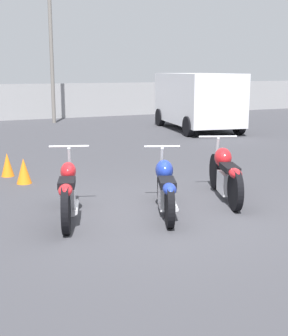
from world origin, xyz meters
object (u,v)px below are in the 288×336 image
at_px(light_pole_right, 50,12).
at_px(parked_van, 197,99).
at_px(motorcycle_slot_0, 68,192).
at_px(traffic_cone_far, 7,165).
at_px(motorcycle_slot_1, 165,187).
at_px(traffic_cone_near, 24,171).
at_px(motorcycle_slot_2, 225,174).

height_order(light_pole_right, parked_van, light_pole_right).
xyz_separation_m(motorcycle_slot_0, traffic_cone_far, (-0.38, 3.45, -0.18)).
bearing_deg(light_pole_right, motorcycle_slot_1, -96.90).
height_order(motorcycle_slot_0, traffic_cone_far, motorcycle_slot_0).
relative_size(motorcycle_slot_1, traffic_cone_near, 3.81).
xyz_separation_m(motorcycle_slot_2, parked_van, (4.67, 8.70, 0.73)).
distance_m(motorcycle_slot_1, parked_van, 10.85).
bearing_deg(traffic_cone_far, parked_van, 33.41).
bearing_deg(traffic_cone_near, parked_van, 38.02).
bearing_deg(motorcycle_slot_0, light_pole_right, 95.55).
distance_m(motorcycle_slot_0, traffic_cone_near, 2.65).
distance_m(motorcycle_slot_1, traffic_cone_near, 3.43).
bearing_deg(motorcycle_slot_2, motorcycle_slot_0, -160.38).
xyz_separation_m(motorcycle_slot_0, motorcycle_slot_1, (1.48, -0.35, -0.01)).
relative_size(motorcycle_slot_0, motorcycle_slot_1, 1.02).
distance_m(motorcycle_slot_0, traffic_cone_far, 3.47).
bearing_deg(light_pole_right, traffic_cone_near, -107.25).
height_order(motorcycle_slot_0, traffic_cone_near, motorcycle_slot_0).
bearing_deg(light_pole_right, parked_van, -47.14).
height_order(motorcycle_slot_1, traffic_cone_near, motorcycle_slot_1).
bearing_deg(motorcycle_slot_1, motorcycle_slot_0, -171.25).
bearing_deg(motorcycle_slot_1, traffic_cone_near, 141.26).
xyz_separation_m(light_pole_right, motorcycle_slot_1, (-1.66, -13.69, -4.18)).
height_order(parked_van, traffic_cone_far, parked_van).
bearing_deg(motorcycle_slot_0, motorcycle_slot_1, 5.43).
bearing_deg(traffic_cone_far, motorcycle_slot_2, -47.54).
distance_m(light_pole_right, motorcycle_slot_0, 14.33).
relative_size(motorcycle_slot_0, traffic_cone_far, 3.93).
xyz_separation_m(motorcycle_slot_1, motorcycle_slot_2, (1.34, 0.30, 0.03)).
height_order(light_pole_right, motorcycle_slot_0, light_pole_right).
relative_size(light_pole_right, motorcycle_slot_2, 3.86).
relative_size(motorcycle_slot_2, traffic_cone_near, 3.94).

